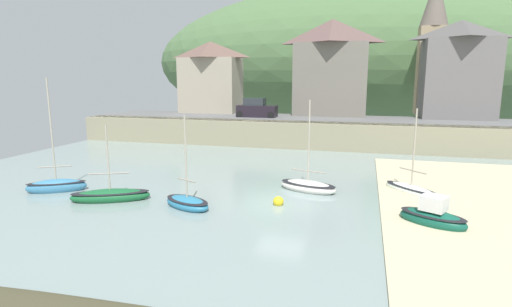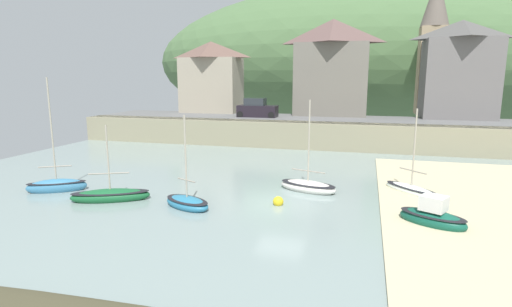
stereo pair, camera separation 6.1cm
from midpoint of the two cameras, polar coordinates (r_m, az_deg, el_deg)
The scene contains 15 objects.
ground at distance 12.53m, azimuth 0.60°, elevation -19.60°, with size 48.00×41.00×0.61m.
quay_seawall at distance 38.10m, azimuth 8.85°, elevation 2.85°, with size 48.00×9.40×2.40m.
hillside_backdrop at distance 75.29m, azimuth 16.71°, elevation 12.29°, with size 80.00×44.00×26.10m.
waterfront_building_left at distance 48.60m, azimuth -6.42°, elevation 10.73°, with size 6.95×4.63×8.15m.
waterfront_building_centre at distance 45.40m, azimuth 10.55°, elevation 11.90°, with size 7.92×5.45×10.15m.
waterfront_building_right at distance 46.07m, azimuth 26.56°, elevation 10.59°, with size 7.03×5.89×9.61m.
church_with_spire at distance 49.81m, azimuth 23.56°, elevation 14.11°, with size 3.00×3.00×15.08m.
sailboat_blue_trim at distance 23.71m, azimuth 7.24°, elevation -4.59°, with size 3.71×2.39×5.42m.
sailboat_far_left at distance 26.07m, azimuth -26.35°, elevation -4.09°, with size 3.33×2.53×6.69m.
rowboat_small_beached at distance 20.89m, azimuth -9.75°, elevation -6.82°, with size 3.09×2.36×4.83m.
sailboat_tall_mast at distance 24.56m, azimuth 20.95°, elevation -4.76°, with size 3.21×3.30×4.95m.
fishing_boat_green at distance 23.05m, azimuth -19.90°, elevation -5.61°, with size 4.26×2.86×4.22m.
sailboat_white_hull at distance 19.75m, azimuth 23.56°, elevation -8.22°, with size 3.20×2.55×1.57m.
parked_car_near_slipway at distance 42.32m, azimuth 0.03°, elevation 6.27°, with size 4.10×1.82×1.95m.
mooring_buoy at distance 21.04m, azimuth 3.08°, elevation -6.79°, with size 0.55×0.55×0.55m.
Camera 1 is at (4.08, -20.03, 6.49)m, focal length 28.38 mm.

